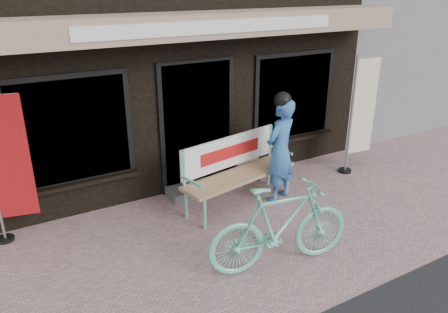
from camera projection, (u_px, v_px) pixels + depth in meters
ground at (263, 240)px, 6.06m from camera, size 70.00×70.00×0.00m
neighbor_right_near at (393, 0)px, 13.35m from camera, size 10.00×7.00×5.60m
bench at (235, 166)px, 6.87m from camera, size 2.07×0.89×1.09m
person at (280, 149)px, 6.89m from camera, size 0.72×0.60×1.80m
bicycle at (281, 226)px, 5.32m from camera, size 1.94×0.84×1.13m
nobori_red at (8, 166)px, 5.70m from camera, size 0.63×0.28×2.12m
nobori_cream at (361, 113)px, 7.88m from camera, size 0.64×0.26×2.17m
menu_stand at (248, 156)px, 7.69m from camera, size 0.46×0.25×0.92m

